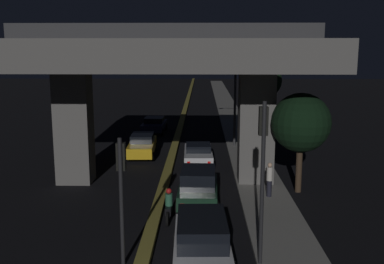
{
  "coord_description": "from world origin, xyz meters",
  "views": [
    {
      "loc": [
        2.06,
        -11.25,
        7.46
      ],
      "look_at": [
        1.28,
        23.71,
        0.91
      ],
      "focal_mm": 42.0,
      "sensor_mm": 36.0,
      "label": 1
    }
  ],
  "objects_px": {
    "car_white_lead": "(202,241)",
    "car_dark_blue_second_oncoming": "(154,125)",
    "traffic_light_right_of_median": "(263,157)",
    "car_white_third": "(198,153)",
    "car_dark_green_second": "(198,187)",
    "traffic_light_left_of_median": "(121,179)",
    "street_lamp": "(231,80)",
    "motorcycle_black_filtering_near": "(169,207)",
    "car_taxi_yellow_lead_oncoming": "(142,145)",
    "pedestrian_on_sidewalk": "(269,179)"
  },
  "relations": [
    {
      "from": "traffic_light_right_of_median",
      "to": "motorcycle_black_filtering_near",
      "type": "height_order",
      "value": "traffic_light_right_of_median"
    },
    {
      "from": "car_dark_blue_second_oncoming",
      "to": "traffic_light_left_of_median",
      "type": "bearing_deg",
      "value": 5.76
    },
    {
      "from": "street_lamp",
      "to": "car_dark_blue_second_oncoming",
      "type": "bearing_deg",
      "value": 137.47
    },
    {
      "from": "street_lamp",
      "to": "pedestrian_on_sidewalk",
      "type": "relative_size",
      "value": 5.0
    },
    {
      "from": "traffic_light_left_of_median",
      "to": "car_dark_green_second",
      "type": "xyz_separation_m",
      "value": [
        2.56,
        6.2,
        -2.22
      ]
    },
    {
      "from": "traffic_light_right_of_median",
      "to": "car_white_lead",
      "type": "height_order",
      "value": "traffic_light_right_of_median"
    },
    {
      "from": "street_lamp",
      "to": "car_dark_blue_second_oncoming",
      "type": "distance_m",
      "value": 9.73
    },
    {
      "from": "traffic_light_right_of_median",
      "to": "car_dark_green_second",
      "type": "distance_m",
      "value": 7.25
    },
    {
      "from": "car_white_third",
      "to": "motorcycle_black_filtering_near",
      "type": "distance_m",
      "value": 10.02
    },
    {
      "from": "street_lamp",
      "to": "motorcycle_black_filtering_near",
      "type": "bearing_deg",
      "value": -103.37
    },
    {
      "from": "car_white_lead",
      "to": "car_dark_blue_second_oncoming",
      "type": "bearing_deg",
      "value": 7.96
    },
    {
      "from": "car_dark_green_second",
      "to": "motorcycle_black_filtering_near",
      "type": "xyz_separation_m",
      "value": [
        -1.26,
        -2.14,
        -0.26
      ]
    },
    {
      "from": "street_lamp",
      "to": "car_dark_green_second",
      "type": "height_order",
      "value": "street_lamp"
    },
    {
      "from": "car_white_third",
      "to": "car_white_lead",
      "type": "bearing_deg",
      "value": 179.45
    },
    {
      "from": "car_dark_green_second",
      "to": "car_white_third",
      "type": "xyz_separation_m",
      "value": [
        -0.07,
        7.81,
        -0.2
      ]
    },
    {
      "from": "car_taxi_yellow_lead_oncoming",
      "to": "car_white_lead",
      "type": "bearing_deg",
      "value": 12.46
    },
    {
      "from": "car_white_third",
      "to": "street_lamp",
      "type": "bearing_deg",
      "value": -26.85
    },
    {
      "from": "car_dark_green_second",
      "to": "car_dark_blue_second_oncoming",
      "type": "height_order",
      "value": "car_dark_green_second"
    },
    {
      "from": "car_white_lead",
      "to": "car_dark_green_second",
      "type": "xyz_separation_m",
      "value": [
        -0.18,
        6.26,
        -0.02
      ]
    },
    {
      "from": "car_white_lead",
      "to": "car_dark_blue_second_oncoming",
      "type": "distance_m",
      "value": 25.3
    },
    {
      "from": "street_lamp",
      "to": "car_white_lead",
      "type": "relative_size",
      "value": 1.83
    },
    {
      "from": "car_white_lead",
      "to": "car_dark_green_second",
      "type": "relative_size",
      "value": 1.19
    },
    {
      "from": "street_lamp",
      "to": "car_taxi_yellow_lead_oncoming",
      "type": "xyz_separation_m",
      "value": [
        -6.3,
        -2.91,
        -4.34
      ]
    },
    {
      "from": "car_white_lead",
      "to": "car_dark_blue_second_oncoming",
      "type": "xyz_separation_m",
      "value": [
        -4.28,
        24.94,
        -0.19
      ]
    },
    {
      "from": "traffic_light_right_of_median",
      "to": "street_lamp",
      "type": "distance_m",
      "value": 19.06
    },
    {
      "from": "traffic_light_left_of_median",
      "to": "car_dark_green_second",
      "type": "bearing_deg",
      "value": 67.58
    },
    {
      "from": "pedestrian_on_sidewalk",
      "to": "car_white_lead",
      "type": "bearing_deg",
      "value": -115.35
    },
    {
      "from": "traffic_light_right_of_median",
      "to": "car_dark_green_second",
      "type": "height_order",
      "value": "traffic_light_right_of_median"
    },
    {
      "from": "car_white_third",
      "to": "car_taxi_yellow_lead_oncoming",
      "type": "relative_size",
      "value": 0.91
    },
    {
      "from": "street_lamp",
      "to": "car_dark_green_second",
      "type": "distance_m",
      "value": 13.68
    },
    {
      "from": "car_taxi_yellow_lead_oncoming",
      "to": "pedestrian_on_sidewalk",
      "type": "xyz_separation_m",
      "value": [
        7.56,
        -9.05,
        0.25
      ]
    },
    {
      "from": "traffic_light_right_of_median",
      "to": "car_white_third",
      "type": "xyz_separation_m",
      "value": [
        -2.26,
        14.02,
        -3.22
      ]
    },
    {
      "from": "car_dark_green_second",
      "to": "car_taxi_yellow_lead_oncoming",
      "type": "xyz_separation_m",
      "value": [
        -4.01,
        9.9,
        -0.11
      ]
    },
    {
      "from": "car_white_lead",
      "to": "pedestrian_on_sidewalk",
      "type": "distance_m",
      "value": 7.87
    },
    {
      "from": "car_dark_green_second",
      "to": "car_dark_blue_second_oncoming",
      "type": "xyz_separation_m",
      "value": [
        -4.1,
        18.68,
        -0.16
      ]
    },
    {
      "from": "car_white_lead",
      "to": "motorcycle_black_filtering_near",
      "type": "xyz_separation_m",
      "value": [
        -1.44,
        4.13,
        -0.29
      ]
    },
    {
      "from": "car_white_lead",
      "to": "motorcycle_black_filtering_near",
      "type": "bearing_deg",
      "value": 17.47
    },
    {
      "from": "car_dark_blue_second_oncoming",
      "to": "pedestrian_on_sidewalk",
      "type": "bearing_deg",
      "value": 25.42
    },
    {
      "from": "traffic_light_left_of_median",
      "to": "pedestrian_on_sidewalk",
      "type": "relative_size",
      "value": 2.61
    },
    {
      "from": "traffic_light_left_of_median",
      "to": "motorcycle_black_filtering_near",
      "type": "distance_m",
      "value": 4.93
    },
    {
      "from": "car_white_lead",
      "to": "pedestrian_on_sidewalk",
      "type": "xyz_separation_m",
      "value": [
        3.37,
        7.11,
        0.12
      ]
    },
    {
      "from": "traffic_light_right_of_median",
      "to": "street_lamp",
      "type": "xyz_separation_m",
      "value": [
        0.1,
        19.02,
        1.21
      ]
    },
    {
      "from": "traffic_light_left_of_median",
      "to": "car_taxi_yellow_lead_oncoming",
      "type": "distance_m",
      "value": 16.33
    },
    {
      "from": "traffic_light_left_of_median",
      "to": "car_dark_blue_second_oncoming",
      "type": "bearing_deg",
      "value": 93.56
    },
    {
      "from": "traffic_light_left_of_median",
      "to": "car_white_third",
      "type": "distance_m",
      "value": 14.44
    },
    {
      "from": "car_white_third",
      "to": "car_dark_blue_second_oncoming",
      "type": "bearing_deg",
      "value": 18.82
    },
    {
      "from": "car_white_lead",
      "to": "car_taxi_yellow_lead_oncoming",
      "type": "bearing_deg",
      "value": 12.75
    },
    {
      "from": "car_taxi_yellow_lead_oncoming",
      "to": "motorcycle_black_filtering_near",
      "type": "relative_size",
      "value": 2.52
    },
    {
      "from": "traffic_light_right_of_median",
      "to": "pedestrian_on_sidewalk",
      "type": "relative_size",
      "value": 3.32
    },
    {
      "from": "car_dark_blue_second_oncoming",
      "to": "pedestrian_on_sidewalk",
      "type": "xyz_separation_m",
      "value": [
        7.65,
        -17.83,
        0.3
      ]
    }
  ]
}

